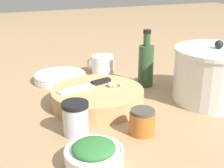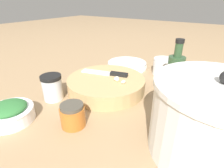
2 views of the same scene
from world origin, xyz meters
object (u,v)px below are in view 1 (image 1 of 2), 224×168
(herb_bowl, at_px, (94,154))
(oil_bottle, at_px, (146,64))
(chef_knife, at_px, (89,85))
(spice_jar, at_px, (76,118))
(garlic_cloves, at_px, (113,85))
(plate_stack, at_px, (60,77))
(honey_jar, at_px, (142,122))
(stock_pot, at_px, (215,75))
(coffee_mug, at_px, (102,65))
(cutting_board, at_px, (98,97))

(herb_bowl, xyz_separation_m, oil_bottle, (-0.41, 0.36, 0.06))
(chef_knife, xyz_separation_m, spice_jar, (0.20, -0.10, -0.01))
(chef_knife, bearing_deg, oil_bottle, -90.59)
(garlic_cloves, xyz_separation_m, plate_stack, (-0.27, -0.11, -0.05))
(honey_jar, bearing_deg, chef_knife, -166.18)
(garlic_cloves, height_order, stock_pot, stock_pot)
(herb_bowl, bearing_deg, honey_jar, 117.49)
(honey_jar, bearing_deg, oil_bottle, 150.18)
(coffee_mug, bearing_deg, plate_stack, -84.82)
(cutting_board, relative_size, plate_stack, 1.46)
(plate_stack, bearing_deg, garlic_cloves, 22.81)
(herb_bowl, bearing_deg, garlic_cloves, 150.26)
(chef_knife, relative_size, herb_bowl, 1.44)
(chef_knife, xyz_separation_m, garlic_cloves, (0.03, 0.07, 0.00))
(coffee_mug, distance_m, stock_pot, 0.48)
(cutting_board, bearing_deg, plate_stack, -167.77)
(cutting_board, bearing_deg, stock_pot, 73.17)
(herb_bowl, bearing_deg, stock_pot, 111.75)
(chef_knife, xyz_separation_m, herb_bowl, (0.35, -0.11, -0.03))
(herb_bowl, height_order, stock_pot, stock_pot)
(cutting_board, bearing_deg, honey_jar, 11.24)
(herb_bowl, distance_m, honey_jar, 0.19)
(coffee_mug, relative_size, stock_pot, 0.38)
(garlic_cloves, relative_size, plate_stack, 0.24)
(honey_jar, bearing_deg, spice_jar, -111.64)
(spice_jar, distance_m, honey_jar, 0.18)
(spice_jar, xyz_separation_m, honey_jar, (0.07, 0.17, -0.01))
(spice_jar, bearing_deg, plate_stack, 171.65)
(garlic_cloves, height_order, plate_stack, garlic_cloves)
(spice_jar, bearing_deg, coffee_mug, 150.79)
(garlic_cloves, distance_m, oil_bottle, 0.20)
(coffee_mug, bearing_deg, chef_knife, -30.14)
(cutting_board, height_order, stock_pot, stock_pot)
(cutting_board, xyz_separation_m, coffee_mug, (-0.29, 0.13, 0.01))
(stock_pot, bearing_deg, plate_stack, -131.47)
(spice_jar, distance_m, plate_stack, 0.44)
(cutting_board, distance_m, spice_jar, 0.20)
(coffee_mug, bearing_deg, stock_pot, 31.75)
(garlic_cloves, bearing_deg, stock_pot, 70.32)
(coffee_mug, relative_size, honey_jar, 1.51)
(plate_stack, bearing_deg, cutting_board, 12.23)
(herb_bowl, xyz_separation_m, coffee_mug, (-0.61, 0.26, 0.01))
(plate_stack, bearing_deg, chef_knife, 9.51)
(oil_bottle, distance_m, stock_pot, 0.26)
(oil_bottle, bearing_deg, chef_knife, -75.98)
(plate_stack, xyz_separation_m, stock_pot, (0.39, 0.44, 0.08))
(chef_knife, relative_size, honey_jar, 2.77)
(spice_jar, bearing_deg, stock_pot, 95.22)
(plate_stack, bearing_deg, stock_pot, 48.53)
(spice_jar, bearing_deg, oil_bottle, 126.06)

